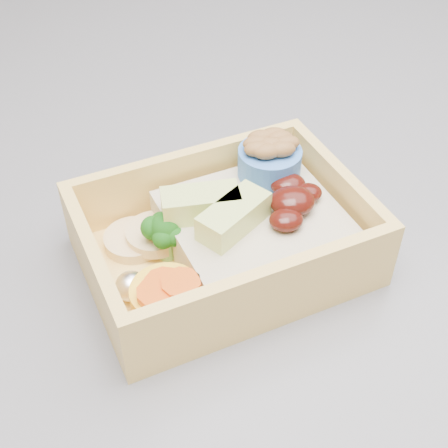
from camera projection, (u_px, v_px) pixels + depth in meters
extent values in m
cube|color=brown|center=(209.00, 22.00, 1.84)|extent=(3.20, 0.60, 0.90)
cube|color=brown|center=(317.00, 417.00, 0.90)|extent=(1.20, 0.80, 0.88)
cube|color=#3E3E44|center=(366.00, 164.00, 0.59)|extent=(1.24, 0.84, 0.04)
cube|color=#F4C765|center=(224.00, 258.00, 0.47)|extent=(0.23, 0.20, 0.01)
cube|color=#F4C765|center=(188.00, 177.00, 0.49)|extent=(0.19, 0.07, 0.05)
cube|color=#F4C765|center=(268.00, 295.00, 0.40)|extent=(0.19, 0.07, 0.05)
cube|color=#F4C765|center=(337.00, 194.00, 0.48)|extent=(0.05, 0.12, 0.05)
cube|color=#F4C765|center=(95.00, 271.00, 0.42)|extent=(0.05, 0.12, 0.05)
cube|color=tan|center=(254.00, 229.00, 0.46)|extent=(0.15, 0.14, 0.03)
ellipsoid|color=#360C08|center=(292.00, 201.00, 0.45)|extent=(0.04, 0.04, 0.02)
ellipsoid|color=#360C08|center=(288.00, 184.00, 0.46)|extent=(0.03, 0.03, 0.01)
ellipsoid|color=#360C08|center=(286.00, 220.00, 0.44)|extent=(0.03, 0.03, 0.01)
ellipsoid|color=#360C08|center=(307.00, 193.00, 0.46)|extent=(0.03, 0.02, 0.01)
cube|color=#CEE477|center=(234.00, 216.00, 0.43)|extent=(0.06, 0.06, 0.02)
cube|color=#CEE477|center=(201.00, 204.00, 0.44)|extent=(0.06, 0.03, 0.02)
cylinder|color=#76B662|center=(167.00, 247.00, 0.46)|extent=(0.01, 0.01, 0.02)
sphere|color=#175613|center=(165.00, 227.00, 0.44)|extent=(0.02, 0.02, 0.02)
sphere|color=#175613|center=(175.00, 222.00, 0.45)|extent=(0.02, 0.02, 0.02)
sphere|color=#175613|center=(153.00, 228.00, 0.45)|extent=(0.02, 0.02, 0.02)
sphere|color=#175613|center=(174.00, 236.00, 0.44)|extent=(0.02, 0.02, 0.02)
sphere|color=#175613|center=(163.00, 238.00, 0.44)|extent=(0.02, 0.02, 0.02)
sphere|color=#175613|center=(161.00, 222.00, 0.45)|extent=(0.02, 0.02, 0.02)
cylinder|color=yellow|center=(167.00, 300.00, 0.42)|extent=(0.05, 0.05, 0.02)
cylinder|color=#DF5312|center=(164.00, 283.00, 0.41)|extent=(0.03, 0.03, 0.00)
cylinder|color=#DF5312|center=(157.00, 293.00, 0.40)|extent=(0.03, 0.03, 0.00)
cylinder|color=#DF5312|center=(181.00, 283.00, 0.40)|extent=(0.03, 0.03, 0.00)
cylinder|color=tan|center=(133.00, 240.00, 0.47)|extent=(0.04, 0.04, 0.01)
cylinder|color=tan|center=(155.00, 234.00, 0.47)|extent=(0.04, 0.04, 0.01)
ellipsoid|color=white|center=(173.00, 214.00, 0.48)|extent=(0.02, 0.02, 0.02)
ellipsoid|color=white|center=(131.00, 286.00, 0.43)|extent=(0.02, 0.02, 0.02)
cylinder|color=#3D77D3|center=(269.00, 162.00, 0.48)|extent=(0.05, 0.05, 0.02)
ellipsoid|color=brown|center=(271.00, 144.00, 0.47)|extent=(0.02, 0.02, 0.01)
ellipsoid|color=brown|center=(279.00, 138.00, 0.47)|extent=(0.02, 0.02, 0.01)
ellipsoid|color=brown|center=(257.00, 143.00, 0.47)|extent=(0.02, 0.02, 0.01)
ellipsoid|color=brown|center=(282.00, 149.00, 0.46)|extent=(0.02, 0.02, 0.01)
ellipsoid|color=brown|center=(267.00, 151.00, 0.46)|extent=(0.02, 0.02, 0.01)
ellipsoid|color=brown|center=(286.00, 143.00, 0.47)|extent=(0.02, 0.02, 0.01)
ellipsoid|color=brown|center=(261.00, 137.00, 0.47)|extent=(0.02, 0.02, 0.01)
ellipsoid|color=brown|center=(273.00, 135.00, 0.48)|extent=(0.02, 0.02, 0.01)
ellipsoid|color=brown|center=(258.00, 149.00, 0.46)|extent=(0.02, 0.02, 0.01)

